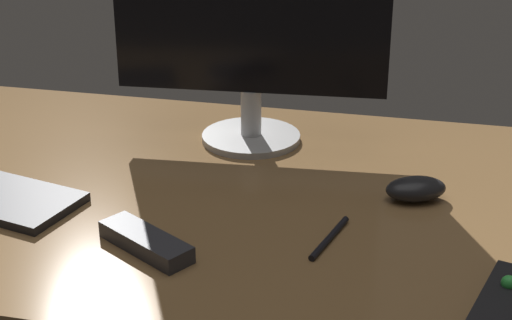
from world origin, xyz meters
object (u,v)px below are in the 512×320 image
object	(u,v)px
monitor	(251,2)
media_remote	(502,303)
computer_mouse	(416,189)
pen	(329,238)
tv_remote	(146,242)

from	to	relation	value
monitor	media_remote	distance (cm)	71.60
computer_mouse	pen	distance (cm)	20.78
media_remote	tv_remote	size ratio (longest dim) A/B	1.15
computer_mouse	tv_remote	world-z (taller)	computer_mouse
computer_mouse	tv_remote	distance (cm)	45.66
pen	media_remote	bearing A→B (deg)	-104.18
media_remote	pen	xyz separation A→B (cm)	(-24.39, 13.06, -0.62)
media_remote	pen	bearing A→B (deg)	77.72
computer_mouse	monitor	bearing A→B (deg)	126.85
computer_mouse	tv_remote	bearing A→B (deg)	-168.53
monitor	computer_mouse	distance (cm)	45.33
monitor	computer_mouse	world-z (taller)	monitor
monitor	media_remote	xyz separation A→B (cm)	(45.11, -49.12, -26.07)
computer_mouse	pen	world-z (taller)	computer_mouse
media_remote	pen	size ratio (longest dim) A/B	1.38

